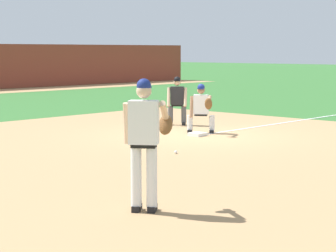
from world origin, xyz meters
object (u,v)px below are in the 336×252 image
object	(u,v)px
umpire	(177,99)
pitcher	(145,136)
first_base_bag	(198,134)
baseball	(176,152)
first_baseman	(201,106)

from	to	relation	value
umpire	pitcher	bearing A→B (deg)	-140.66
first_base_bag	baseball	world-z (taller)	first_base_bag
baseball	umpire	world-z (taller)	umpire
baseball	pitcher	bearing A→B (deg)	-142.88
first_baseman	baseball	bearing A→B (deg)	-149.20
baseball	pitcher	size ratio (longest dim) A/B	0.04
first_base_bag	baseball	bearing A→B (deg)	-148.96
baseball	first_baseman	world-z (taller)	first_baseman
first_base_bag	umpire	bearing A→B (deg)	53.83
first_base_bag	pitcher	bearing A→B (deg)	-145.15
first_base_bag	umpire	world-z (taller)	umpire
baseball	first_baseman	xyz separation A→B (m)	(3.12, 1.86, 0.69)
first_baseman	first_base_bag	bearing A→B (deg)	-150.43
baseball	umpire	size ratio (longest dim) A/B	0.05
first_base_bag	baseball	distance (m)	3.05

